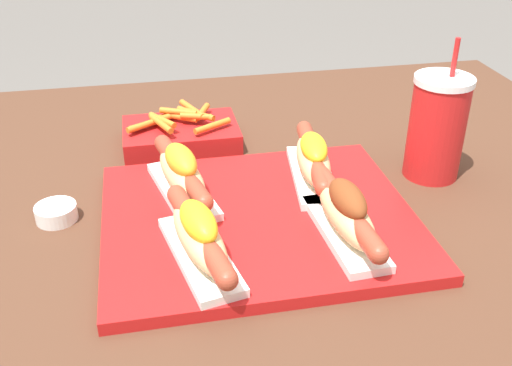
# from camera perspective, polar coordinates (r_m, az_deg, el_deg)

# --- Properties ---
(patio_table) EXTENTS (1.31, 1.08, 0.75)m
(patio_table) POSITION_cam_1_polar(r_m,az_deg,el_deg) (1.18, 1.23, -16.75)
(patio_table) COLOR #4C2D1E
(patio_table) RESTS_ON ground_plane
(serving_tray) EXTENTS (0.44, 0.37, 0.02)m
(serving_tray) POSITION_cam_1_polar(r_m,az_deg,el_deg) (0.86, 0.26, -3.47)
(serving_tray) COLOR red
(serving_tray) RESTS_ON patio_table
(hot_dog_0) EXTENTS (0.10, 0.22, 0.08)m
(hot_dog_0) POSITION_cam_1_polar(r_m,az_deg,el_deg) (0.75, -5.43, -5.10)
(hot_dog_0) COLOR white
(hot_dog_0) RESTS_ON serving_tray
(hot_dog_1) EXTENTS (0.07, 0.23, 0.08)m
(hot_dog_1) POSITION_cam_1_polar(r_m,az_deg,el_deg) (0.80, 8.60, -2.91)
(hot_dog_1) COLOR white
(hot_dog_1) RESTS_ON serving_tray
(hot_dog_2) EXTENTS (0.10, 0.22, 0.08)m
(hot_dog_2) POSITION_cam_1_polar(r_m,az_deg,el_deg) (0.89, -7.08, 0.88)
(hot_dog_2) COLOR white
(hot_dog_2) RESTS_ON serving_tray
(hot_dog_3) EXTENTS (0.08, 0.23, 0.07)m
(hot_dog_3) POSITION_cam_1_polar(r_m,az_deg,el_deg) (0.93, 5.44, 2.22)
(hot_dog_3) COLOR white
(hot_dog_3) RESTS_ON serving_tray
(sauce_bowl) EXTENTS (0.06, 0.06, 0.02)m
(sauce_bowl) POSITION_cam_1_polar(r_m,az_deg,el_deg) (0.92, -18.51, -2.63)
(sauce_bowl) COLOR white
(sauce_bowl) RESTS_ON patio_table
(drink_cup) EXTENTS (0.09, 0.09, 0.23)m
(drink_cup) POSITION_cam_1_polar(r_m,az_deg,el_deg) (1.00, 16.84, 5.11)
(drink_cup) COLOR red
(drink_cup) RESTS_ON patio_table
(fries_basket) EXTENTS (0.21, 0.14, 0.06)m
(fries_basket) POSITION_cam_1_polar(r_m,az_deg,el_deg) (1.10, -7.17, 4.75)
(fries_basket) COLOR #B21919
(fries_basket) RESTS_ON patio_table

